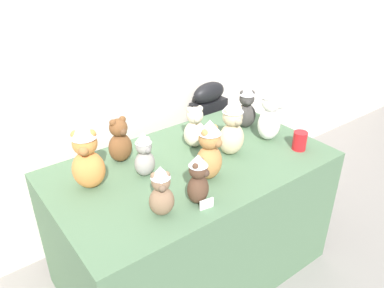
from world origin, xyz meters
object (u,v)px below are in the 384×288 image
Objects in this scene: instrument_case at (208,141)px; teddy_bear_charcoal at (246,107)px; teddy_bear_cocoa at (198,179)px; teddy_bear_mocha at (161,192)px; teddy_bear_chestnut at (120,141)px; teddy_bear_ash at (144,155)px; party_cup_red at (300,141)px; display_table at (192,219)px; teddy_bear_ginger at (87,157)px; teddy_bear_caramel at (209,150)px; teddy_bear_cream at (195,128)px; teddy_bear_snow at (270,113)px; teddy_bear_sand at (232,128)px.

instrument_case is 3.39× the size of teddy_bear_charcoal.
teddy_bear_cocoa is 0.18m from teddy_bear_mocha.
teddy_bear_ash is (0.03, -0.20, -0.00)m from teddy_bear_chestnut.
instrument_case is 8.78× the size of party_cup_red.
display_table is at bearing -139.51° from instrument_case.
teddy_bear_ginger is 1.38× the size of teddy_bear_cocoa.
teddy_bear_cocoa reaches higher than teddy_bear_mocha.
instrument_case is 2.94× the size of teddy_bear_caramel.
party_cup_red is (0.78, 0.04, -0.07)m from teddy_bear_cocoa.
teddy_bear_mocha is (-0.50, -0.41, 0.00)m from teddy_bear_cream.
teddy_bear_chestnut reaches higher than teddy_bear_mocha.
teddy_bear_snow is at bearing -4.61° from teddy_bear_cream.
instrument_case is 0.90m from party_cup_red.
party_cup_red is at bearing 24.37° from teddy_bear_mocha.
instrument_case is at bearing 61.42° from teddy_bear_snow.
display_table is 0.78m from teddy_bear_charcoal.
party_cup_red is (0.96, 0.01, -0.07)m from teddy_bear_mocha.
teddy_bear_ginger is 0.28m from teddy_bear_chestnut.
teddy_bear_mocha reaches higher than instrument_case.
teddy_bear_charcoal is 0.64m from teddy_bear_caramel.
teddy_bear_charcoal is (0.30, 0.20, -0.02)m from teddy_bear_sand.
party_cup_red is (0.05, -0.20, -0.12)m from teddy_bear_snow.
teddy_bear_charcoal is 0.87× the size of teddy_bear_caramel.
teddy_bear_charcoal is at bearing 16.69° from teddy_bear_caramel.
teddy_bear_ginger is at bearing 160.84° from teddy_bear_ash.
teddy_bear_ash is at bearing 147.63° from teddy_bear_snow.
teddy_bear_chestnut is 2.36× the size of party_cup_red.
teddy_bear_caramel reaches higher than teddy_bear_chestnut.
teddy_bear_charcoal is (0.55, 0.15, 0.54)m from display_table.
teddy_bear_cocoa reaches higher than party_cup_red.
teddy_bear_cocoa is 0.99× the size of teddy_bear_chestnut.
teddy_bear_mocha is at bearing -104.64° from teddy_bear_chestnut.
teddy_bear_cocoa is at bearing -155.44° from teddy_bear_caramel.
teddy_bear_caramel is at bearing 1.76° from teddy_bear_ginger.
teddy_bear_ash reaches higher than instrument_case.
teddy_bear_ginger reaches higher than teddy_bear_cream.
teddy_bear_charcoal is 0.85m from teddy_bear_cocoa.
display_table is 4.34× the size of teddy_bear_ginger.
instrument_case reaches higher than display_table.
teddy_bear_charcoal reaches higher than teddy_bear_cream.
teddy_bear_ginger reaches higher than teddy_bear_mocha.
teddy_bear_cocoa is (-0.43, -0.24, -0.04)m from teddy_bear_sand.
teddy_bear_mocha is at bearing -144.15° from display_table.
teddy_bear_ash is at bearing -138.93° from teddy_bear_charcoal.
teddy_bear_charcoal is 1.16× the size of teddy_bear_ash.
teddy_bear_charcoal reaches higher than instrument_case.
teddy_bear_caramel is at bearing 171.38° from party_cup_red.
teddy_bear_charcoal is at bearing 48.32° from teddy_bear_mocha.
teddy_bear_sand is at bearing -112.52° from teddy_bear_charcoal.
teddy_bear_caramel reaches higher than party_cup_red.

